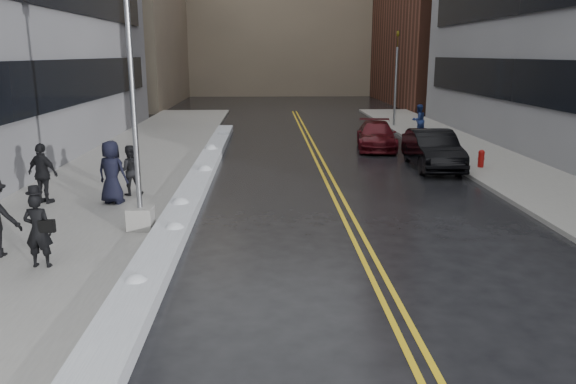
{
  "coord_description": "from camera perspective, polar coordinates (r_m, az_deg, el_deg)",
  "views": [
    {
      "loc": [
        0.08,
        -12.57,
        4.74
      ],
      "look_at": [
        0.63,
        1.33,
        1.3
      ],
      "focal_mm": 35.0,
      "sensor_mm": 36.0,
      "label": 1
    }
  ],
  "objects": [
    {
      "name": "pedestrian_d",
      "position": [
        19.1,
        -23.63,
        1.73
      ],
      "size": [
        1.21,
        0.87,
        1.9
      ],
      "primitive_type": "imported",
      "rotation": [
        0.0,
        0.0,
        2.73
      ],
      "color": "black",
      "rests_on": "sidewalk_west"
    },
    {
      "name": "ground",
      "position": [
        13.44,
        -2.49,
        -6.78
      ],
      "size": [
        160.0,
        160.0,
        0.0
      ],
      "primitive_type": "plane",
      "color": "black",
      "rests_on": "ground"
    },
    {
      "name": "lamppost",
      "position": [
        15.12,
        -15.22,
        5.01
      ],
      "size": [
        0.65,
        0.65,
        7.62
      ],
      "color": "gray",
      "rests_on": "sidewalk_west"
    },
    {
      "name": "building_far",
      "position": [
        72.87,
        -0.79,
        18.81
      ],
      "size": [
        36.0,
        16.0,
        22.0
      ],
      "primitive_type": "cube",
      "color": "gray",
      "rests_on": "ground"
    },
    {
      "name": "traffic_signal",
      "position": [
        37.55,
        10.92,
        11.6
      ],
      "size": [
        0.16,
        0.2,
        6.0
      ],
      "color": "gray",
      "rests_on": "sidewalk_east"
    },
    {
      "name": "pedestrian_c",
      "position": [
        18.34,
        -17.46,
        1.93
      ],
      "size": [
        1.12,
        0.91,
        1.99
      ],
      "primitive_type": "imported",
      "rotation": [
        0.0,
        0.0,
        2.82
      ],
      "color": "black",
      "rests_on": "sidewalk_west"
    },
    {
      "name": "sidewalk_east",
      "position": [
        25.09,
        21.08,
        2.23
      ],
      "size": [
        4.0,
        50.0,
        0.15
      ],
      "primitive_type": "cube",
      "color": "gray",
      "rests_on": "ground"
    },
    {
      "name": "building_west_far",
      "position": [
        58.84,
        -18.48,
        17.35
      ],
      "size": [
        14.0,
        22.0,
        18.0
      ],
      "primitive_type": "cube",
      "color": "gray",
      "rests_on": "ground"
    },
    {
      "name": "pedestrian_b",
      "position": [
        19.29,
        -15.78,
        2.14
      ],
      "size": [
        0.96,
        0.84,
        1.67
      ],
      "primitive_type": "imported",
      "rotation": [
        0.0,
        0.0,
        3.44
      ],
      "color": "black",
      "rests_on": "sidewalk_west"
    },
    {
      "name": "sidewalk_west",
      "position": [
        23.78,
        -16.42,
        2.0
      ],
      "size": [
        5.5,
        50.0,
        0.15
      ],
      "primitive_type": "cube",
      "color": "gray",
      "rests_on": "ground"
    },
    {
      "name": "car_maroon",
      "position": [
        29.08,
        8.97,
        5.69
      ],
      "size": [
        2.5,
        4.9,
        1.36
      ],
      "primitive_type": "imported",
      "rotation": [
        0.0,
        0.0,
        -0.13
      ],
      "color": "#480B11",
      "rests_on": "ground"
    },
    {
      "name": "fire_hydrant",
      "position": [
        24.63,
        19.04,
        3.32
      ],
      "size": [
        0.26,
        0.26,
        0.73
      ],
      "color": "maroon",
      "rests_on": "sidewalk_east"
    },
    {
      "name": "car_black",
      "position": [
        24.52,
        14.49,
        4.2
      ],
      "size": [
        1.88,
        4.94,
        1.61
      ],
      "primitive_type": "imported",
      "rotation": [
        0.0,
        0.0,
        -0.04
      ],
      "color": "black",
      "rests_on": "ground"
    },
    {
      "name": "lane_line_left",
      "position": [
        23.18,
        3.4,
        2.07
      ],
      "size": [
        0.12,
        50.0,
        0.01
      ],
      "primitive_type": "cube",
      "color": "gold",
      "rests_on": "ground"
    },
    {
      "name": "lane_line_right",
      "position": [
        23.21,
        4.14,
        2.07
      ],
      "size": [
        0.12,
        50.0,
        0.01
      ],
      "primitive_type": "cube",
      "color": "gold",
      "rests_on": "ground"
    },
    {
      "name": "pedestrian_fedora",
      "position": [
        13.43,
        -24.04,
        -3.59
      ],
      "size": [
        0.63,
        0.43,
        1.67
      ],
      "primitive_type": "imported",
      "rotation": [
        0.0,
        0.0,
        3.09
      ],
      "color": "black",
      "rests_on": "sidewalk_west"
    },
    {
      "name": "snow_ridge",
      "position": [
        21.23,
        -9.06,
        1.28
      ],
      "size": [
        0.9,
        30.0,
        0.34
      ],
      "primitive_type": "cube",
      "color": "silver",
      "rests_on": "ground"
    },
    {
      "name": "pedestrian_east",
      "position": [
        33.18,
        13.13,
        7.13
      ],
      "size": [
        1.07,
        0.98,
        1.79
      ],
      "primitive_type": "imported",
      "rotation": [
        0.0,
        0.0,
        3.57
      ],
      "color": "navy",
      "rests_on": "sidewalk_east"
    }
  ]
}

